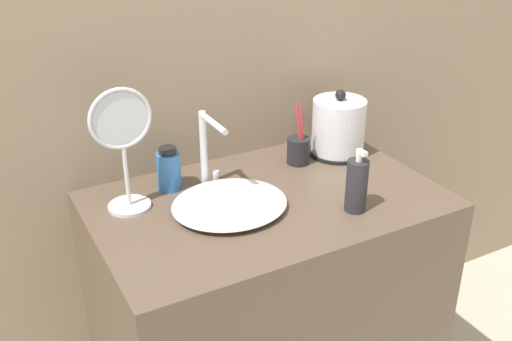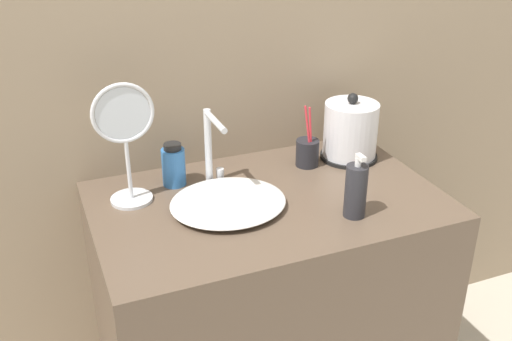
# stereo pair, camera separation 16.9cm
# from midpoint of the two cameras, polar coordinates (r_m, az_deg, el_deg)

# --- Properties ---
(wall_back) EXTENTS (6.00, 0.04, 2.60)m
(wall_back) POSITION_cam_midpoint_polar(r_m,az_deg,el_deg) (1.89, -6.68, 13.45)
(wall_back) COLOR gray
(wall_back) RESTS_ON ground_plane
(vanity_counter) EXTENTS (1.01, 0.64, 0.86)m
(vanity_counter) POSITION_cam_midpoint_polar(r_m,az_deg,el_deg) (2.00, -1.52, -13.64)
(vanity_counter) COLOR brown
(vanity_counter) RESTS_ON ground_plane
(sink_basin) EXTENTS (0.33, 0.30, 0.04)m
(sink_basin) POSITION_cam_midpoint_polar(r_m,az_deg,el_deg) (1.70, -5.39, -3.23)
(sink_basin) COLOR white
(sink_basin) RESTS_ON vanity_counter
(faucet) EXTENTS (0.06, 0.17, 0.24)m
(faucet) POSITION_cam_midpoint_polar(r_m,az_deg,el_deg) (1.77, -7.37, 2.26)
(faucet) COLOR silver
(faucet) RESTS_ON vanity_counter
(electric_kettle) EXTENTS (0.19, 0.19, 0.23)m
(electric_kettle) POSITION_cam_midpoint_polar(r_m,az_deg,el_deg) (2.01, 5.47, 3.91)
(electric_kettle) COLOR black
(electric_kettle) RESTS_ON vanity_counter
(toothbrush_cup) EXTENTS (0.07, 0.07, 0.21)m
(toothbrush_cup) POSITION_cam_midpoint_polar(r_m,az_deg,el_deg) (1.95, 1.59, 1.91)
(toothbrush_cup) COLOR #232328
(toothbrush_cup) RESTS_ON vanity_counter
(lotion_bottle) EXTENTS (0.06, 0.06, 0.19)m
(lotion_bottle) POSITION_cam_midpoint_polar(r_m,az_deg,el_deg) (1.67, 6.73, -1.48)
(lotion_bottle) COLOR #28282D
(lotion_bottle) RESTS_ON vanity_counter
(shampoo_bottle) EXTENTS (0.07, 0.07, 0.13)m
(shampoo_bottle) POSITION_cam_midpoint_polar(r_m,az_deg,el_deg) (1.81, -10.96, 0.03)
(shampoo_bottle) COLOR #3370B7
(shampoo_bottle) RESTS_ON vanity_counter
(vanity_mirror) EXTENTS (0.17, 0.12, 0.36)m
(vanity_mirror) POSITION_cam_midpoint_polar(r_m,az_deg,el_deg) (1.68, -15.41, 2.49)
(vanity_mirror) COLOR silver
(vanity_mirror) RESTS_ON vanity_counter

